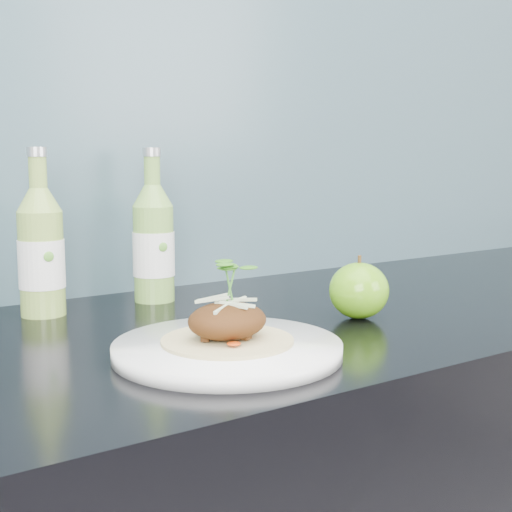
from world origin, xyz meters
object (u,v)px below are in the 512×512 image
object	(u,v)px
cider_bottle_left	(41,252)
cider_bottle_right	(154,243)
dinner_plate	(227,349)
green_apple	(359,291)

from	to	relation	value
cider_bottle_left	cider_bottle_right	bearing A→B (deg)	-5.39
dinner_plate	cider_bottle_left	bearing A→B (deg)	107.91
dinner_plate	cider_bottle_right	world-z (taller)	cider_bottle_right
cider_bottle_left	cider_bottle_right	world-z (taller)	same
green_apple	cider_bottle_right	size ratio (longest dim) A/B	0.37
cider_bottle_left	cider_bottle_right	xyz separation A→B (m)	(0.17, 0.00, 0.00)
green_apple	cider_bottle_left	xyz separation A→B (m)	(-0.35, 0.27, 0.05)
green_apple	cider_bottle_left	distance (m)	0.44
green_apple	cider_bottle_right	xyz separation A→B (m)	(-0.18, 0.27, 0.05)
dinner_plate	cider_bottle_right	distance (m)	0.34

